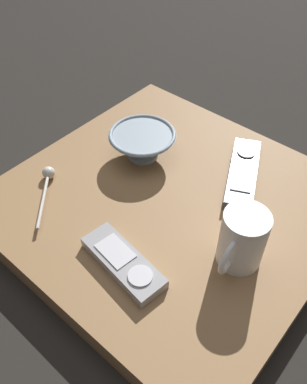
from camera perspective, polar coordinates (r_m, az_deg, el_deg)
ground_plane at (r=0.80m, az=2.18°, el=-3.22°), size 6.00×6.00×0.00m
table at (r=0.78m, az=2.23°, el=-2.04°), size 0.57×0.59×0.05m
cereal_bowl at (r=0.83m, az=-1.56°, el=6.95°), size 0.14×0.14×0.06m
coffee_mug at (r=0.65m, az=12.38°, el=-6.62°), size 0.11×0.07×0.10m
teaspoon at (r=0.81m, az=-14.79°, el=1.82°), size 0.12×0.11×0.03m
tv_remote_near at (r=0.82m, az=12.51°, el=2.62°), size 0.20×0.13×0.02m
tv_remote_far at (r=0.66m, az=-4.29°, el=-9.90°), size 0.08×0.16×0.02m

